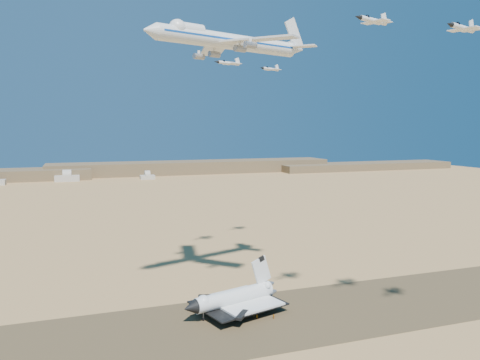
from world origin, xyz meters
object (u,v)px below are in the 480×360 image
object	(u,v)px
carrier_747	(226,41)
chase_jet_a	(373,20)
shuttle	(233,299)
chase_jet_e	(270,69)
crew_b	(257,317)
chase_jet_d	(228,63)
crew_a	(254,315)
chase_jet_b	(462,27)
crew_c	(274,317)

from	to	relation	value
carrier_747	chase_jet_a	size ratio (longest dim) A/B	4.75
shuttle	chase_jet_e	xyz separation A→B (m)	(43.78, 70.66, 92.72)
crew_b	chase_jet_d	xyz separation A→B (m)	(8.69, 59.78, 96.20)
carrier_747	chase_jet_d	distance (m)	45.38
crew_a	chase_jet_a	world-z (taller)	chase_jet_a
shuttle	crew_a	distance (m)	9.74
chase_jet_b	shuttle	bearing A→B (deg)	115.64
shuttle	carrier_747	bearing A→B (deg)	73.03
chase_jet_b	chase_jet_d	distance (m)	107.46
chase_jet_e	crew_a	bearing A→B (deg)	-141.96
chase_jet_b	crew_b	bearing A→B (deg)	117.33
chase_jet_b	chase_jet_d	xyz separation A→B (m)	(-36.72, 100.98, 1.58)
chase_jet_a	chase_jet_e	world-z (taller)	chase_jet_a
crew_b	chase_jet_a	xyz separation A→B (m)	(25.86, -26.76, 98.24)
chase_jet_a	chase_jet_e	size ratio (longest dim) A/B	1.07
shuttle	crew_a	size ratio (longest dim) A/B	22.31
carrier_747	crew_a	xyz separation A→B (m)	(5.46, -15.25, -97.84)
crew_c	chase_jet_d	size ratio (longest dim) A/B	0.12
crew_b	chase_jet_d	world-z (taller)	chase_jet_d
crew_b	chase_jet_a	world-z (taller)	chase_jet_a
crew_a	crew_c	size ratio (longest dim) A/B	1.06
carrier_747	crew_b	xyz separation A→B (m)	(5.99, -16.87, -97.83)
carrier_747	crew_a	size ratio (longest dim) A/B	39.92
carrier_747	crew_c	xyz separation A→B (m)	(11.65, -18.70, -97.89)
crew_a	chase_jet_a	xyz separation A→B (m)	(26.38, -28.37, 98.24)
crew_a	crew_b	xyz separation A→B (m)	(0.52, -1.62, 0.01)
shuttle	crew_a	world-z (taller)	shuttle
crew_a	chase_jet_b	xyz separation A→B (m)	(45.93, -42.82, 94.62)
carrier_747	chase_jet_a	distance (m)	54.01
crew_b	chase_jet_a	bearing A→B (deg)	-152.80
carrier_747	chase_jet_a	world-z (taller)	carrier_747
chase_jet_e	chase_jet_a	bearing A→B (deg)	-122.07
shuttle	crew_b	size ratio (longest dim) A/B	22.17
crew_c	chase_jet_e	size ratio (longest dim) A/B	0.12
chase_jet_e	crew_b	bearing A→B (deg)	-141.18
chase_jet_b	chase_jet_e	bearing A→B (deg)	73.22
shuttle	crew_b	bearing A→B (deg)	-70.19
crew_b	chase_jet_b	bearing A→B (deg)	-149.04
chase_jet_a	carrier_747	bearing A→B (deg)	106.90
crew_b	chase_jet_e	distance (m)	130.65
crew_b	chase_jet_e	size ratio (longest dim) A/B	0.13
crew_a	chase_jet_b	size ratio (longest dim) A/B	0.12
carrier_747	chase_jet_d	xyz separation A→B (m)	(14.67, 42.91, -1.63)
shuttle	crew_c	xyz separation A→B (m)	(11.76, -10.21, -4.30)
shuttle	carrier_747	xyz separation A→B (m)	(0.11, 8.49, 93.59)
chase_jet_d	chase_jet_e	xyz separation A→B (m)	(29.00, 19.26, 0.76)
carrier_747	chase_jet_b	distance (m)	77.61
crew_b	chase_jet_a	size ratio (longest dim) A/B	0.12
shuttle	chase_jet_e	world-z (taller)	chase_jet_e
carrier_747	chase_jet_b	size ratio (longest dim) A/B	4.63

